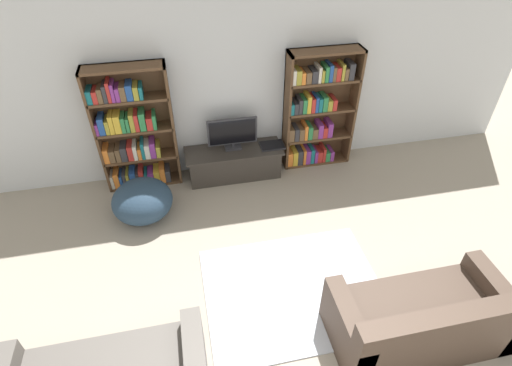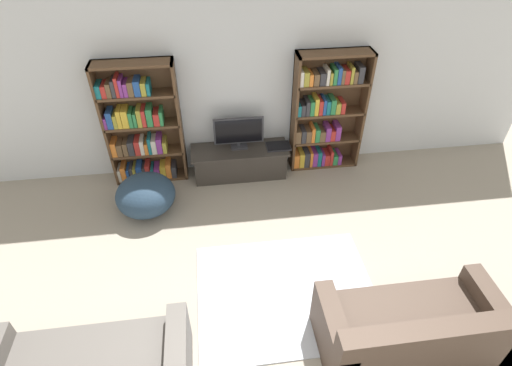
% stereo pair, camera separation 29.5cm
% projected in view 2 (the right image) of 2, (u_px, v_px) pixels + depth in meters
% --- Properties ---
extents(wall_back, '(8.80, 0.06, 2.60)m').
position_uv_depth(wall_back, '(246.00, 86.00, 5.57)').
color(wall_back, silver).
rests_on(wall_back, ground_plane).
extents(bookshelf_left, '(1.04, 0.30, 1.80)m').
position_uv_depth(bookshelf_left, '(141.00, 128.00, 5.57)').
color(bookshelf_left, '#513823').
rests_on(bookshelf_left, ground_plane).
extents(bookshelf_right, '(1.04, 0.30, 1.80)m').
position_uv_depth(bookshelf_right, '(324.00, 114.00, 5.82)').
color(bookshelf_right, '#513823').
rests_on(bookshelf_right, ground_plane).
extents(tv_stand, '(1.43, 0.49, 0.45)m').
position_uv_depth(tv_stand, '(240.00, 162.00, 5.99)').
color(tv_stand, '#332D28').
rests_on(tv_stand, ground_plane).
extents(television, '(0.72, 0.16, 0.49)m').
position_uv_depth(television, '(239.00, 132.00, 5.73)').
color(television, '#2D2D33').
rests_on(television, tv_stand).
extents(laptop, '(0.36, 0.26, 0.03)m').
position_uv_depth(laptop, '(278.00, 146.00, 5.89)').
color(laptop, '#28282D').
rests_on(laptop, tv_stand).
extents(area_rug, '(1.96, 1.55, 0.02)m').
position_uv_depth(area_rug, '(286.00, 292.00, 4.43)').
color(area_rug, '#B2B7C1').
rests_on(area_rug, ground_plane).
extents(couch_right_sofa, '(1.71, 0.83, 0.83)m').
position_uv_depth(couch_right_sofa, '(412.00, 332.00, 3.76)').
color(couch_right_sofa, '#423328').
rests_on(couch_right_sofa, ground_plane).
extents(beanbag_ottoman, '(0.79, 0.79, 0.52)m').
position_uv_depth(beanbag_ottoman, '(146.00, 195.00, 5.35)').
color(beanbag_ottoman, '#23384C').
rests_on(beanbag_ottoman, ground_plane).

